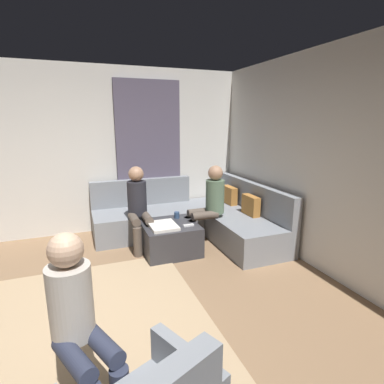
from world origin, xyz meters
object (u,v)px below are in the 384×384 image
(game_remote, at_px, (188,225))
(person_on_couch_back, at_px, (209,202))
(person_on_couch_side, at_px, (139,204))
(ottoman, at_px, (170,238))
(person_on_armchair, at_px, (78,317))
(coffee_mug, at_px, (177,215))
(sectional_couch, at_px, (196,219))

(game_remote, bearing_deg, person_on_couch_back, 122.89)
(person_on_couch_side, bearing_deg, ottoman, 138.46)
(person_on_couch_side, height_order, person_on_armchair, person_on_couch_side)
(ottoman, bearing_deg, person_on_couch_back, 98.66)
(person_on_couch_back, distance_m, person_on_armchair, 2.89)
(ottoman, xyz_separation_m, game_remote, (0.18, 0.22, 0.22))
(ottoman, height_order, person_on_armchair, person_on_armchair)
(coffee_mug, xyz_separation_m, person_on_couch_back, (0.12, 0.47, 0.19))
(sectional_couch, distance_m, ottoman, 0.76)
(game_remote, relative_size, person_on_couch_back, 0.12)
(person_on_couch_back, height_order, person_on_armchair, person_on_couch_back)
(person_on_couch_side, bearing_deg, sectional_couch, -171.28)
(sectional_couch, xyz_separation_m, ottoman, (0.47, -0.60, -0.07))
(coffee_mug, distance_m, person_on_couch_back, 0.52)
(person_on_couch_side, bearing_deg, coffee_mug, 169.16)
(coffee_mug, bearing_deg, ottoman, -39.29)
(person_on_armchair, bearing_deg, game_remote, -150.52)
(person_on_couch_back, bearing_deg, game_remote, 122.89)
(sectional_couch, xyz_separation_m, game_remote, (0.65, -0.38, 0.15))
(person_on_couch_back, bearing_deg, person_on_armchair, 139.54)
(person_on_armchair, bearing_deg, ottoman, -143.82)
(game_remote, bearing_deg, sectional_couch, 150.00)
(game_remote, xyz_separation_m, person_on_couch_side, (-0.50, -0.59, 0.23))
(sectional_couch, xyz_separation_m, person_on_couch_side, (0.15, -0.96, 0.38))
(ottoman, relative_size, game_remote, 5.07)
(sectional_couch, xyz_separation_m, coffee_mug, (0.25, -0.42, 0.19))
(coffee_mug, bearing_deg, person_on_couch_back, 75.64)
(person_on_couch_back, height_order, person_on_couch_side, same)
(ottoman, xyz_separation_m, person_on_couch_back, (-0.10, 0.65, 0.45))
(ottoman, xyz_separation_m, person_on_couch_side, (-0.32, -0.37, 0.45))
(coffee_mug, height_order, person_on_armchair, person_on_armchair)
(ottoman, distance_m, person_on_couch_back, 0.80)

